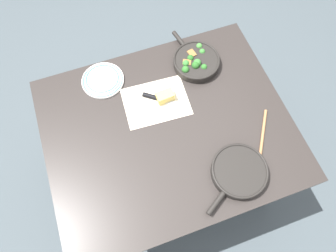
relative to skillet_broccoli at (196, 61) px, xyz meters
The scene contains 9 objects.
ground_plane 0.91m from the skillet_broccoli, 131.15° to the right, with size 14.00×14.00×0.00m, color #424C51.
dining_table_red 0.43m from the skillet_broccoli, 131.15° to the right, with size 1.23×1.01×0.78m.
skillet_broccoli is the anchor object (origin of this frame).
skillet_eggs 0.65m from the skillet_broccoli, 93.81° to the right, with size 0.35×0.27×0.05m.
wooden_spoon 0.60m from the skillet_broccoli, 80.27° to the right, with size 0.24×0.34×0.02m.
parchment_sheet 0.32m from the skillet_broccoli, 151.91° to the right, with size 0.35×0.27×0.00m.
grater_knife 0.31m from the skillet_broccoli, 152.98° to the right, with size 0.19×0.15×0.02m.
cheese_block 0.28m from the skillet_broccoli, 146.89° to the right, with size 0.09×0.06×0.05m.
dinner_plate_stack 0.52m from the skillet_broccoli, behind, with size 0.23×0.23×0.03m.
Camera 1 is at (-0.21, -0.57, 2.16)m, focal length 32.00 mm.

